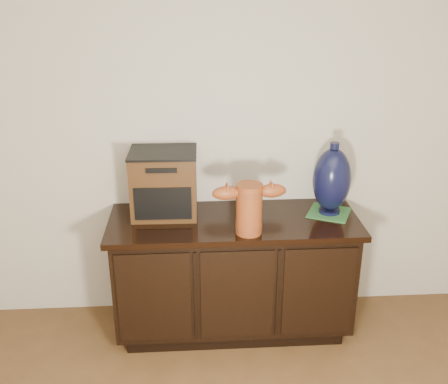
{
  "coord_description": "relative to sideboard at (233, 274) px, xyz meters",
  "views": [
    {
      "loc": [
        -0.23,
        -0.53,
        2.07
      ],
      "look_at": [
        -0.06,
        2.18,
        0.95
      ],
      "focal_mm": 42.0,
      "sensor_mm": 36.0,
      "label": 1
    }
  ],
  "objects": [
    {
      "name": "tv_radio",
      "position": [
        -0.4,
        0.11,
        0.56
      ],
      "size": [
        0.39,
        0.32,
        0.39
      ],
      "rotation": [
        0.0,
        0.0,
        -0.02
      ],
      "color": "#402610",
      "rests_on": "sideboard"
    },
    {
      "name": "sideboard",
      "position": [
        0.0,
        0.0,
        0.0
      ],
      "size": [
        1.46,
        0.56,
        0.75
      ],
      "color": "black",
      "rests_on": "ground"
    },
    {
      "name": "spray_can",
      "position": [
        0.12,
        0.09,
        0.46
      ],
      "size": [
        0.07,
        0.07,
        0.19
      ],
      "color": "#5C190F",
      "rests_on": "sideboard"
    },
    {
      "name": "terracotta_vessel",
      "position": [
        0.07,
        -0.18,
        0.53
      ],
      "size": [
        0.41,
        0.16,
        0.29
      ],
      "rotation": [
        0.0,
        0.0,
        0.07
      ],
      "color": "#93441A",
      "rests_on": "sideboard"
    },
    {
      "name": "lamp_base",
      "position": [
        0.57,
        0.05,
        0.58
      ],
      "size": [
        0.3,
        0.3,
        0.43
      ],
      "rotation": [
        0.0,
        0.0,
        -0.44
      ],
      "color": "black",
      "rests_on": "green_mat"
    },
    {
      "name": "green_mat",
      "position": [
        0.57,
        0.05,
        0.37
      ],
      "size": [
        0.31,
        0.31,
        0.01
      ],
      "primitive_type": "cube",
      "rotation": [
        0.0,
        0.0,
        -0.44
      ],
      "color": "#2B612F",
      "rests_on": "sideboard"
    }
  ]
}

